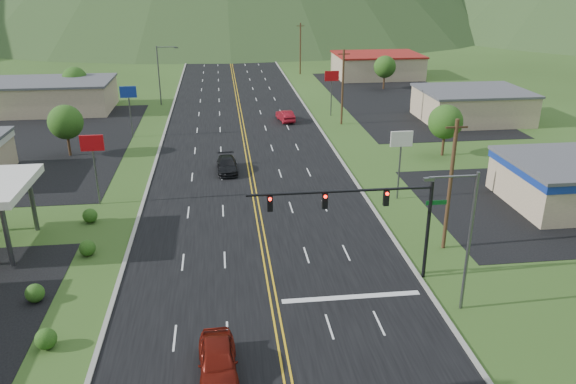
{
  "coord_description": "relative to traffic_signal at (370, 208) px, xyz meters",
  "views": [
    {
      "loc": [
        -2.8,
        -18.31,
        19.61
      ],
      "look_at": [
        1.82,
        19.54,
        4.5
      ],
      "focal_mm": 35.0,
      "sensor_mm": 36.0,
      "label": 1
    }
  ],
  "objects": [
    {
      "name": "utility_pole_b",
      "position": [
        7.02,
        41.0,
        -0.2
      ],
      "size": [
        1.6,
        0.28,
        10.0
      ],
      "color": "#382314",
      "rests_on": "ground"
    },
    {
      "name": "utility_pole_d",
      "position": [
        7.02,
        121.0,
        -0.2
      ],
      "size": [
        1.6,
        0.28,
        10.0
      ],
      "color": "#382314",
      "rests_on": "ground"
    },
    {
      "name": "pole_sign_east_a",
      "position": [
        6.52,
        14.0,
        -0.28
      ],
      "size": [
        2.0,
        0.18,
        6.4
      ],
      "color": "#59595E",
      "rests_on": "ground"
    },
    {
      "name": "car_red_near",
      "position": [
        -10.01,
        -8.4,
        -4.49
      ],
      "size": [
        2.19,
        5.03,
        1.69
      ],
      "primitive_type": "imported",
      "rotation": [
        0.0,
        0.0,
        0.04
      ],
      "color": "#67130B",
      "rests_on": "ground"
    },
    {
      "name": "car_dark_mid",
      "position": [
        -8.89,
        23.23,
        -4.6
      ],
      "size": [
        2.24,
        5.09,
        1.46
      ],
      "primitive_type": "imported",
      "rotation": [
        0.0,
        0.0,
        0.04
      ],
      "color": "black",
      "rests_on": "ground"
    },
    {
      "name": "building_west_far",
      "position": [
        -34.48,
        54.0,
        -3.07
      ],
      "size": [
        18.4,
        11.4,
        4.5
      ],
      "color": "#CAAE8C",
      "rests_on": "ground"
    },
    {
      "name": "tree_east_b",
      "position": [
        19.52,
        64.0,
        -1.44
      ],
      "size": [
        3.84,
        3.84,
        5.82
      ],
      "color": "#382314",
      "rests_on": "ground"
    },
    {
      "name": "tree_east_a",
      "position": [
        15.52,
        26.0,
        -1.44
      ],
      "size": [
        3.84,
        3.84,
        5.82
      ],
      "color": "#382314",
      "rests_on": "ground"
    },
    {
      "name": "traffic_signal",
      "position": [
        0.0,
        0.0,
        0.0
      ],
      "size": [
        13.1,
        0.43,
        7.0
      ],
      "color": "black",
      "rests_on": "ground"
    },
    {
      "name": "building_east_mid",
      "position": [
        25.52,
        41.0,
        -3.17
      ],
      "size": [
        14.4,
        11.4,
        4.3
      ],
      "color": "#CAAE8C",
      "rests_on": "ground"
    },
    {
      "name": "utility_pole_a",
      "position": [
        7.02,
        4.0,
        -0.2
      ],
      "size": [
        1.6,
        0.28,
        10.0
      ],
      "color": "#382314",
      "rests_on": "ground"
    },
    {
      "name": "building_east_far",
      "position": [
        21.52,
        76.0,
        -3.07
      ],
      "size": [
        16.4,
        12.4,
        4.5
      ],
      "color": "#CAAE8C",
      "rests_on": "ground"
    },
    {
      "name": "streetlight_west",
      "position": [
        -18.16,
        56.0,
        -0.15
      ],
      "size": [
        3.28,
        0.25,
        9.0
      ],
      "color": "#59595E",
      "rests_on": "ground"
    },
    {
      "name": "utility_pole_c",
      "position": [
        7.02,
        81.0,
        -0.2
      ],
      "size": [
        1.6,
        0.28,
        10.0
      ],
      "color": "#382314",
      "rests_on": "ground"
    },
    {
      "name": "streetlight_east",
      "position": [
        4.7,
        -4.0,
        -0.15
      ],
      "size": [
        3.28,
        0.25,
        9.0
      ],
      "color": "#59595E",
      "rests_on": "ground"
    },
    {
      "name": "tree_west_a",
      "position": [
        -26.48,
        31.0,
        -1.44
      ],
      "size": [
        3.84,
        3.84,
        5.82
      ],
      "color": "#382314",
      "rests_on": "ground"
    },
    {
      "name": "car_red_far",
      "position": [
        -0.42,
        43.42,
        -4.56
      ],
      "size": [
        2.33,
        4.86,
        1.54
      ],
      "primitive_type": "imported",
      "rotation": [
        0.0,
        0.0,
        3.3
      ],
      "color": "maroon",
      "rests_on": "ground"
    },
    {
      "name": "pole_sign_west_b",
      "position": [
        -20.48,
        38.0,
        -0.28
      ],
      "size": [
        2.0,
        0.18,
        6.4
      ],
      "color": "#59595E",
      "rests_on": "ground"
    },
    {
      "name": "pole_sign_east_b",
      "position": [
        6.52,
        46.0,
        -0.28
      ],
      "size": [
        2.0,
        0.18,
        6.4
      ],
      "color": "#59595E",
      "rests_on": "ground"
    },
    {
      "name": "pole_sign_west_a",
      "position": [
        -20.48,
        16.0,
        -0.28
      ],
      "size": [
        2.0,
        0.18,
        6.4
      ],
      "color": "#59595E",
      "rests_on": "ground"
    },
    {
      "name": "tree_west_b",
      "position": [
        -31.48,
        58.0,
        -1.44
      ],
      "size": [
        3.84,
        3.84,
        5.82
      ],
      "color": "#382314",
      "rests_on": "ground"
    }
  ]
}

